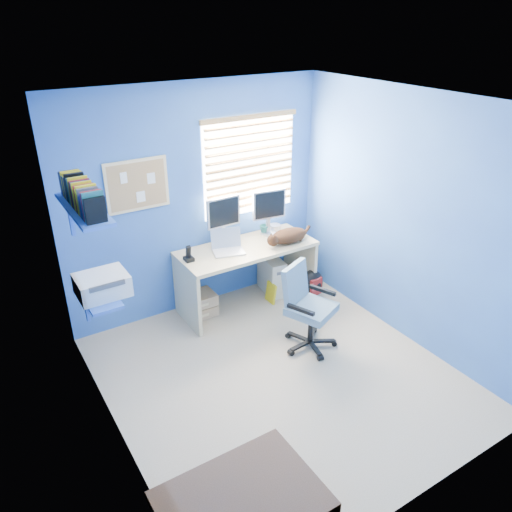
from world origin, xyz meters
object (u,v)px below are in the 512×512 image
laptop (228,243)px  desk (247,276)px  tower_pc (272,275)px  cat (289,236)px  office_chair (307,317)px

laptop → desk: bearing=19.2°
desk → tower_pc: desk is taller
cat → laptop: bearing=161.7°
cat → desk: bearing=155.0°
desk → office_chair: (0.11, -0.99, -0.04)m
desk → cat: 0.67m
desk → laptop: size_ratio=4.68×
laptop → cat: size_ratio=0.72×
desk → laptop: laptop is taller
laptop → office_chair: 1.16m
office_chair → desk: bearing=96.1°
cat → office_chair: (-0.36, -0.84, -0.49)m
desk → office_chair: office_chair is taller
desk → laptop: (-0.24, -0.01, 0.48)m
laptop → office_chair: (0.34, -0.98, -0.52)m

